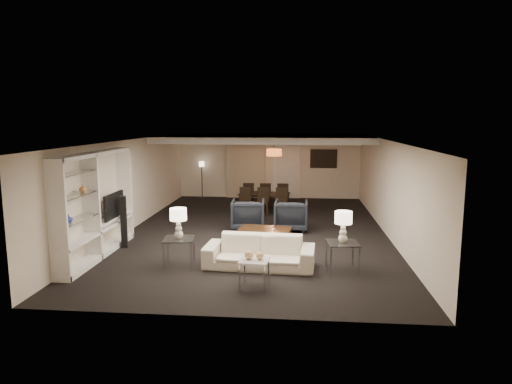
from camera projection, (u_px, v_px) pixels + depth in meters
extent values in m
plane|color=black|center=(256.00, 231.00, 12.53)|extent=(11.00, 11.00, 0.00)
cube|color=silver|center=(256.00, 140.00, 12.14)|extent=(7.00, 11.00, 0.02)
cube|color=beige|center=(269.00, 166.00, 17.74)|extent=(7.00, 0.02, 2.50)
cube|color=beige|center=(223.00, 239.00, 6.93)|extent=(7.00, 0.02, 2.50)
cube|color=beige|center=(131.00, 185.00, 12.65)|extent=(0.02, 11.00, 2.50)
cube|color=beige|center=(388.00, 188.00, 12.02)|extent=(0.02, 11.00, 2.50)
cube|color=silver|center=(265.00, 138.00, 15.59)|extent=(7.00, 4.00, 0.20)
cube|color=beige|center=(246.00, 167.00, 17.75)|extent=(1.50, 0.12, 2.40)
cube|color=silver|center=(287.00, 171.00, 17.68)|extent=(0.90, 0.05, 2.10)
cube|color=#142D38|center=(324.00, 159.00, 17.47)|extent=(0.95, 0.04, 0.65)
cylinder|color=#D8591E|center=(274.00, 152.00, 15.64)|extent=(0.52, 0.52, 0.24)
imported|color=beige|center=(259.00, 252.00, 9.45)|extent=(2.32, 1.03, 0.66)
imported|color=black|center=(248.00, 214.00, 12.74)|extent=(0.95, 0.98, 0.84)
imported|color=black|center=(291.00, 215.00, 12.63)|extent=(0.92, 0.94, 0.84)
sphere|color=#DDB075|center=(249.00, 255.00, 8.34)|extent=(0.17, 0.17, 0.17)
sphere|color=#EEC17E|center=(260.00, 256.00, 8.32)|extent=(0.14, 0.14, 0.14)
imported|color=black|center=(110.00, 205.00, 10.72)|extent=(1.04, 0.14, 0.60)
imported|color=#2938B2|center=(69.00, 219.00, 8.86)|extent=(0.16, 0.16, 0.16)
imported|color=#CB8543|center=(83.00, 188.00, 9.44)|extent=(0.15, 0.15, 0.16)
cube|color=black|center=(124.00, 222.00, 10.90)|extent=(0.16, 0.16, 1.25)
imported|color=black|center=(264.00, 202.00, 15.34)|extent=(1.76, 1.12, 0.58)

